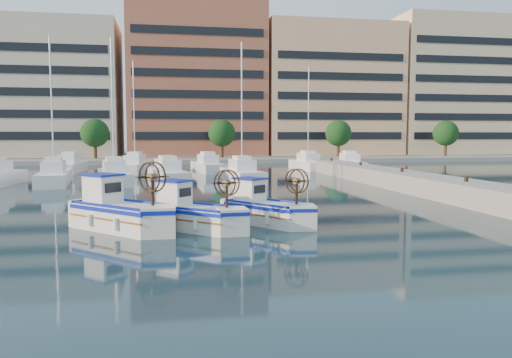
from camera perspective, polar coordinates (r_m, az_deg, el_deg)
name	(u,v)px	position (r m, az deg, el deg)	size (l,w,h in m)	color
ground	(265,229)	(20.76, 1.00, -5.69)	(300.00, 300.00, 0.00)	#1A3643
quay	(447,188)	(32.89, 20.96, -1.00)	(3.00, 60.00, 1.20)	gray
waterfront	(245,93)	(86.38, -1.29, 9.81)	(180.00, 40.00, 25.60)	gray
yacht_marina	(174,171)	(47.64, -9.35, 0.94)	(36.14, 21.89, 11.50)	white
fishing_boat_a	(120,211)	(21.13, -15.29, -3.51)	(4.38, 4.42, 2.85)	silver
fishing_boat_b	(192,213)	(20.65, -7.31, -3.82)	(3.98, 3.80, 2.53)	silver
fishing_boat_c	(265,208)	(21.80, 1.09, -3.34)	(3.61, 4.01, 2.49)	silver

